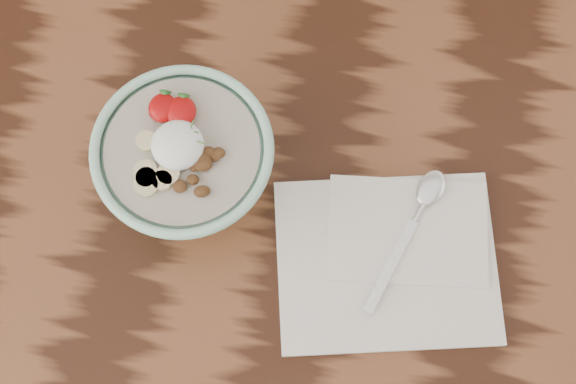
% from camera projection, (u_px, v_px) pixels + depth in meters
% --- Properties ---
extents(table, '(1.60, 0.90, 0.75)m').
position_uv_depth(table, '(304.00, 243.00, 1.03)').
color(table, black).
rests_on(table, ground).
extents(breakfast_bowl, '(0.20, 0.20, 0.13)m').
position_uv_depth(breakfast_bowl, '(186.00, 162.00, 0.89)').
color(breakfast_bowl, '#9CD2B7').
rests_on(breakfast_bowl, table).
extents(napkin, '(0.29, 0.25, 0.02)m').
position_uv_depth(napkin, '(391.00, 255.00, 0.92)').
color(napkin, silver).
rests_on(napkin, table).
extents(spoon, '(0.08, 0.18, 0.01)m').
position_uv_depth(spoon, '(421.00, 207.00, 0.92)').
color(spoon, silver).
rests_on(spoon, napkin).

